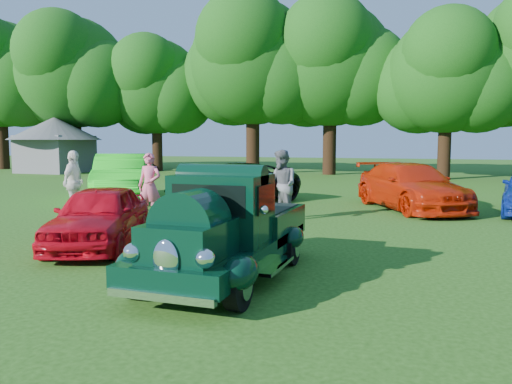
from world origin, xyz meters
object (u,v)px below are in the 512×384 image
(back_car_orange, at_px, (411,186))
(spectator_pink, at_px, (150,186))
(red_convertible, at_px, (100,216))
(back_car_black, at_px, (234,183))
(back_car_lime, at_px, (121,177))
(spectator_grey, at_px, (282,185))
(gazebo, at_px, (55,138))
(spectator_white, at_px, (74,183))
(hero_pickup, at_px, (227,233))

(back_car_orange, bearing_deg, spectator_pink, -177.45)
(red_convertible, distance_m, back_car_black, 7.78)
(back_car_black, bearing_deg, back_car_lime, -150.26)
(spectator_grey, distance_m, gazebo, 26.48)
(back_car_black, relative_size, back_car_orange, 1.00)
(back_car_lime, relative_size, gazebo, 0.81)
(red_convertible, height_order, spectator_pink, spectator_pink)
(red_convertible, bearing_deg, back_car_orange, 33.67)
(back_car_black, bearing_deg, spectator_white, -100.88)
(back_car_orange, relative_size, spectator_pink, 2.75)
(back_car_black, bearing_deg, spectator_pink, -78.20)
(red_convertible, relative_size, spectator_grey, 1.93)
(back_car_black, distance_m, spectator_white, 5.48)
(back_car_lime, height_order, spectator_pink, spectator_pink)
(back_car_lime, distance_m, back_car_orange, 10.42)
(gazebo, bearing_deg, spectator_grey, -36.45)
(back_car_black, relative_size, spectator_white, 2.67)
(spectator_grey, bearing_deg, back_car_black, 174.51)
(back_car_orange, distance_m, spectator_white, 10.36)
(red_convertible, bearing_deg, spectator_white, 114.56)
(back_car_orange, bearing_deg, gazebo, 124.27)
(spectator_white, bearing_deg, back_car_lime, 1.84)
(spectator_grey, height_order, gazebo, gazebo)
(spectator_white, height_order, gazebo, gazebo)
(back_car_orange, xyz_separation_m, spectator_grey, (-3.27, -3.56, 0.23))
(hero_pickup, distance_m, spectator_pink, 6.77)
(gazebo, bearing_deg, spectator_pink, -43.11)
(back_car_black, xyz_separation_m, spectator_pink, (-0.96, -4.00, 0.22))
(spectator_white, bearing_deg, back_car_black, -50.60)
(hero_pickup, relative_size, back_car_lime, 0.82)
(hero_pickup, relative_size, spectator_grey, 2.18)
(back_car_orange, height_order, spectator_grey, spectator_grey)
(gazebo, bearing_deg, back_car_orange, -26.35)
(red_convertible, relative_size, back_car_black, 0.73)
(red_convertible, bearing_deg, gazebo, 112.13)
(spectator_pink, xyz_separation_m, spectator_grey, (3.67, 0.76, 0.05))
(spectator_pink, relative_size, spectator_white, 0.97)
(hero_pickup, relative_size, spectator_pink, 2.30)
(back_car_lime, bearing_deg, gazebo, 106.69)
(back_car_black, distance_m, spectator_pink, 4.12)
(spectator_pink, bearing_deg, back_car_lime, 127.54)
(back_car_lime, relative_size, spectator_white, 2.71)
(back_car_orange, bearing_deg, spectator_white, 177.86)
(hero_pickup, height_order, red_convertible, hero_pickup)
(back_car_black, height_order, spectator_grey, spectator_grey)
(spectator_grey, relative_size, gazebo, 0.30)
(red_convertible, bearing_deg, spectator_grey, 39.98)
(hero_pickup, height_order, spectator_grey, spectator_grey)
(hero_pickup, relative_size, spectator_white, 2.22)
(spectator_pink, height_order, spectator_white, spectator_white)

